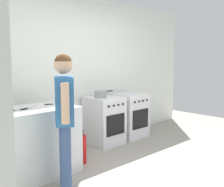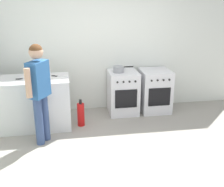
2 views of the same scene
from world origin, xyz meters
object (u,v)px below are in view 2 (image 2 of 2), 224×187
Objects in this scene: pot at (119,69)px; fire_extinguisher at (81,114)px; person at (39,86)px; oven_right at (155,91)px; knife_paring at (21,79)px; knife_carving at (59,76)px; oven_left at (123,92)px; knife_chef at (35,78)px.

pot is 1.14m from fire_extinguisher.
person is 1.09m from fire_extinguisher.
person is at bearing -155.63° from oven_right.
knife_paring is 0.13× the size of person.
knife_carving reaches higher than oven_right.
oven_left is at bearing 12.13° from pot.
fire_extinguisher is (-0.78, -0.46, -0.69)m from pot.
person reaches higher than knife_carving.
oven_left is 1.96m from knife_paring.
fire_extinguisher is at bearing 38.25° from person.
oven_left is 1.01m from fire_extinguisher.
knife_carving is 0.78m from fire_extinguisher.
pot is at bearing 15.71° from knife_carving.
knife_chef is at bearing -167.65° from pot.
oven_left and oven_right have the same top height.
fire_extinguisher is at bearing -149.48° from pot.
oven_left is at bearing 33.04° from person.
knife_chef is 1.03m from fire_extinguisher.
knife_chef is 0.41m from knife_carving.
knife_carving is (0.41, 0.02, -0.00)m from knife_chef.
fire_extinguisher is at bearing -162.61° from oven_right.
person reaches higher than knife_paring.
oven_right is at bearing 1.53° from pot.
oven_right is 2.43m from person.
knife_chef is 0.96× the size of knife_carving.
oven_left is 2.85× the size of knife_chef.
knife_paring is 0.65m from knife_carving.
knife_paring is 0.69m from person.
knife_carving is 0.71m from person.
knife_chef is at bearing -177.16° from knife_carving.
person is (-1.51, -0.98, 0.52)m from oven_left.
knife_chef is at bearing 100.49° from person.
person is at bearing -146.96° from oven_left.
person is at bearing -145.82° from pot.
knife_chef is 0.64m from person.
knife_paring reaches higher than oven_right.
fire_extinguisher is at bearing -9.29° from knife_chef.
knife_paring is at bearing 120.38° from person.
oven_right is 1.70× the size of fire_extinguisher.
pot reaches higher than knife_carving.
pot is 1.16m from knife_carving.
knife_paring reaches higher than fire_extinguisher.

